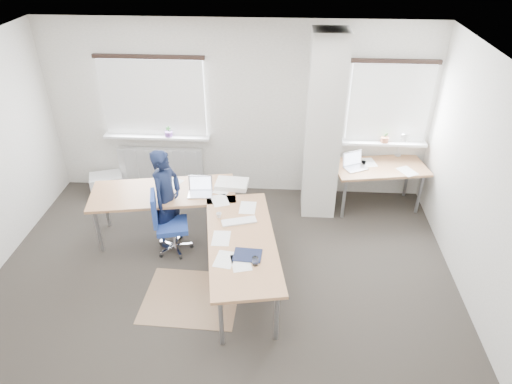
# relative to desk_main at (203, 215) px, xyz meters

# --- Properties ---
(ground) EXTENTS (6.00, 6.00, 0.00)m
(ground) POSITION_rel_desk_main_xyz_m (0.28, -0.66, -0.69)
(ground) COLOR #292421
(ground) RESTS_ON ground
(room_shell) EXTENTS (6.04, 5.04, 2.82)m
(room_shell) POSITION_rel_desk_main_xyz_m (0.47, -0.21, 1.05)
(room_shell) COLOR #B7B3A7
(room_shell) RESTS_ON ground
(floor_mat) EXTENTS (1.18, 1.01, 0.01)m
(floor_mat) POSITION_rel_desk_main_xyz_m (-0.06, -0.80, -0.69)
(floor_mat) COLOR #866649
(floor_mat) RESTS_ON ground
(white_crate) EXTENTS (0.61, 0.52, 0.31)m
(white_crate) POSITION_rel_desk_main_xyz_m (-1.93, 1.59, -0.54)
(white_crate) COLOR white
(white_crate) RESTS_ON ground
(desk_main) EXTENTS (2.82, 2.63, 0.96)m
(desk_main) POSITION_rel_desk_main_xyz_m (0.00, 0.00, 0.00)
(desk_main) COLOR #966541
(desk_main) RESTS_ON ground
(desk_side) EXTENTS (1.50, 0.93, 1.22)m
(desk_side) POSITION_rel_desk_main_xyz_m (2.51, 1.43, -0.01)
(desk_side) COLOR #966541
(desk_side) RESTS_ON ground
(task_chair) EXTENTS (0.53, 0.51, 0.95)m
(task_chair) POSITION_rel_desk_main_xyz_m (-0.50, 0.11, -0.43)
(task_chair) COLOR navy
(task_chair) RESTS_ON ground
(person) EXTENTS (0.51, 0.62, 1.45)m
(person) POSITION_rel_desk_main_xyz_m (-0.55, 0.31, 0.03)
(person) COLOR #101832
(person) RESTS_ON ground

